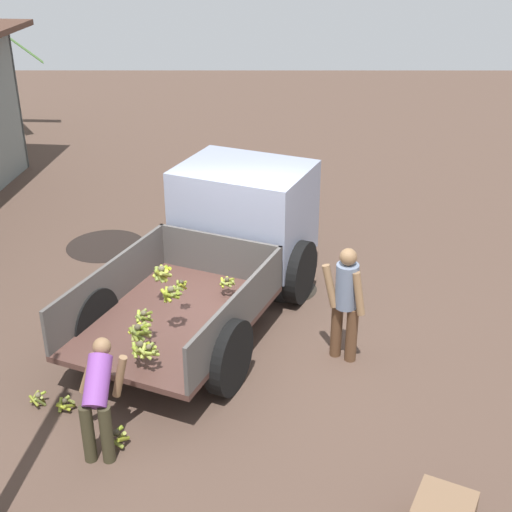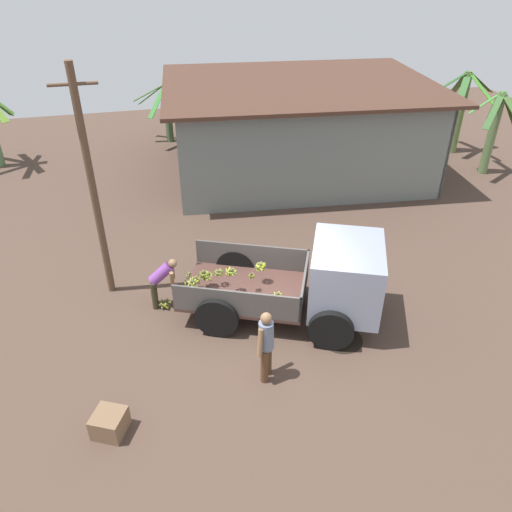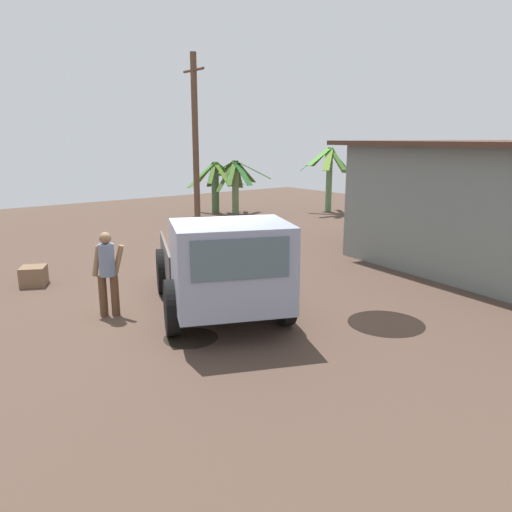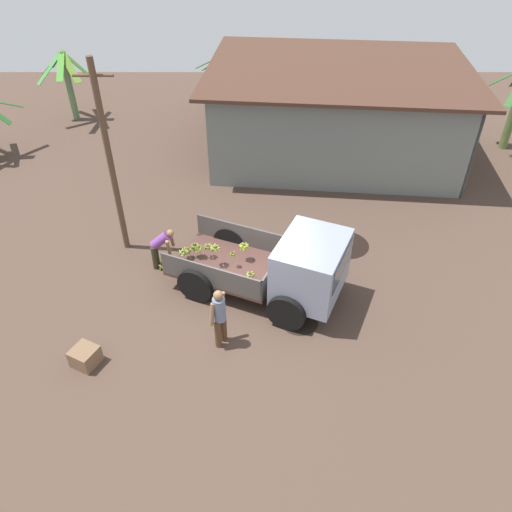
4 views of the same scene
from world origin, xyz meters
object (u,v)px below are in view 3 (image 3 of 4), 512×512
Objects in this scene: utility_pole at (196,157)px; banana_bunch_on_ground_1 at (188,268)px; cargo_truck at (226,269)px; banana_bunch_on_ground_0 at (227,270)px; banana_bunch_on_ground_2 at (240,268)px; person_bystander_near_shed at (368,226)px; person_foreground_visitor at (107,270)px; wooden_crate_0 at (34,276)px; person_worker_loading at (192,244)px.

banana_bunch_on_ground_1 is at bearing -40.24° from utility_pole.
cargo_truck is 5.57m from utility_pole.
banana_bunch_on_ground_2 is (0.09, 0.35, 0.01)m from banana_bunch_on_ground_0.
utility_pole is 3.36m from banana_bunch_on_ground_2.
banana_bunch_on_ground_2 is (-0.65, -4.08, -0.73)m from person_bystander_near_shed.
wooden_crate_0 is (-3.04, -0.63, -0.68)m from person_foreground_visitor.
wooden_crate_0 is at bearing -132.18° from cargo_truck.
wooden_crate_0 is (-0.02, -4.42, -2.60)m from utility_pole.
wooden_crate_0 is at bearing 52.16° from person_bystander_near_shed.
person_foreground_visitor is at bearing -74.92° from banana_bunch_on_ground_2.
person_bystander_near_shed is at bearing 77.28° from person_worker_loading.
person_foreground_visitor reaches higher than person_worker_loading.
person_foreground_visitor is at bearing -51.53° from utility_pole.
person_worker_loading reaches higher than banana_bunch_on_ground_1.
banana_bunch_on_ground_0 is at bearing 169.54° from cargo_truck.
cargo_truck is 3.80m from person_worker_loading.
banana_bunch_on_ground_2 is at bearing 60.37° from person_bystander_near_shed.
person_foreground_visitor is 2.99× the size of wooden_crate_0.
person_bystander_near_shed is at bearing 80.88° from banana_bunch_on_ground_2.
banana_bunch_on_ground_2 is at bearing 0.82° from utility_pole.
cargo_truck is 3.87× the size of person_worker_loading.
person_worker_loading reaches higher than banana_bunch_on_ground_0.
person_worker_loading is 0.83× the size of person_bystander_near_shed.
wooden_crate_0 reaches higher than banana_bunch_on_ground_0.
cargo_truck reaches higher than wooden_crate_0.
banana_bunch_on_ground_2 is (1.98, 0.03, -2.71)m from utility_pole.
utility_pole reaches higher than banana_bunch_on_ground_2.
utility_pole is 3.15m from banana_bunch_on_ground_1.
person_worker_loading is at bearing -25.68° from person_foreground_visitor.
person_worker_loading is at bearing -36.94° from utility_pole.
cargo_truck reaches higher than banana_bunch_on_ground_0.
person_bystander_near_shed is 6.53× the size of banana_bunch_on_ground_2.
person_foreground_visitor is 6.48× the size of banana_bunch_on_ground_0.
person_foreground_visitor is at bearing 72.21° from person_bystander_near_shed.
wooden_crate_0 is (-1.92, -4.10, 0.12)m from banana_bunch_on_ground_0.
banana_bunch_on_ground_2 is at bearing 56.07° from banana_bunch_on_ground_1.
banana_bunch_on_ground_1 is at bearing -131.06° from banana_bunch_on_ground_0.
banana_bunch_on_ground_2 is at bearing 164.07° from cargo_truck.
utility_pole reaches higher than person_foreground_visitor.
person_foreground_visitor is at bearing -72.09° from banana_bunch_on_ground_0.
utility_pole is 10.11× the size of wooden_crate_0.
banana_bunch_on_ground_2 is at bearing -42.52° from person_foreground_visitor.
person_bystander_near_shed is 4.55m from banana_bunch_on_ground_0.
person_bystander_near_shed is 6.05× the size of banana_bunch_on_ground_0.
cargo_truck is at bearing -106.43° from person_foreground_visitor.
cargo_truck is at bearing 87.96° from person_bystander_near_shed.
utility_pole is 3.62× the size of person_bystander_near_shed.
banana_bunch_on_ground_0 is 1.08× the size of banana_bunch_on_ground_2.
person_foreground_visitor is 3.18m from wooden_crate_0.
banana_bunch_on_ground_1 is at bearing -76.09° from person_worker_loading.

